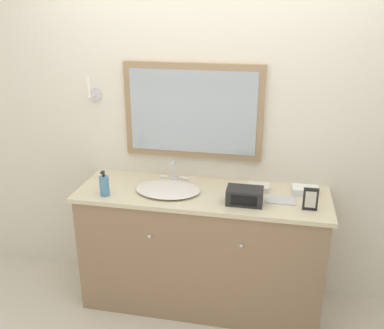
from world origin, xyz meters
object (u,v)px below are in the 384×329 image
(sink_basin, at_px, (168,189))
(picture_frame, at_px, (311,199))
(soap_bottle, at_px, (104,185))
(appliance_box, at_px, (245,196))

(sink_basin, bearing_deg, picture_frame, -6.30)
(soap_bottle, distance_m, appliance_box, 0.93)
(sink_basin, xyz_separation_m, picture_frame, (0.93, -0.10, 0.06))
(appliance_box, height_order, picture_frame, picture_frame)
(soap_bottle, distance_m, picture_frame, 1.34)
(sink_basin, relative_size, soap_bottle, 2.52)
(soap_bottle, xyz_separation_m, appliance_box, (0.93, 0.06, -0.02))
(appliance_box, relative_size, picture_frame, 1.55)
(picture_frame, bearing_deg, sink_basin, 173.70)
(sink_basin, height_order, appliance_box, sink_basin)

